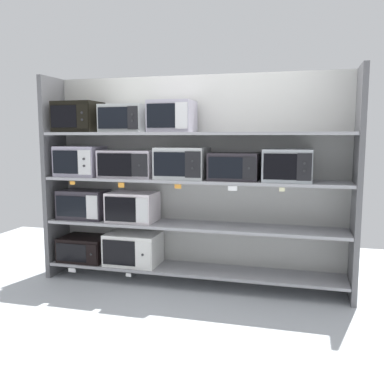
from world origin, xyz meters
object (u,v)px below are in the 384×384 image
at_px(microwave_3, 133,207).
at_px(microwave_5, 129,164).
at_px(microwave_8, 288,165).
at_px(microwave_2, 84,204).
at_px(microwave_7, 234,166).
at_px(microwave_0, 85,248).
at_px(microwave_4, 80,161).
at_px(microwave_9, 78,117).
at_px(microwave_11, 172,116).
at_px(microwave_10, 124,119).
at_px(microwave_1, 133,248).
at_px(microwave_6, 182,163).

relative_size(microwave_3, microwave_5, 0.87).
bearing_deg(microwave_5, microwave_8, 0.01).
xyz_separation_m(microwave_3, microwave_5, (-0.03, 0.00, 0.46)).
distance_m(microwave_2, microwave_7, 1.73).
height_order(microwave_0, microwave_8, microwave_8).
bearing_deg(microwave_3, microwave_2, 179.95).
relative_size(microwave_4, microwave_9, 1.03).
distance_m(microwave_0, microwave_11, 1.77).
bearing_deg(microwave_9, microwave_8, -0.01).
bearing_deg(microwave_8, microwave_0, 180.00).
height_order(microwave_3, microwave_5, microwave_5).
relative_size(microwave_3, microwave_10, 1.10).
distance_m(microwave_1, microwave_4, 1.11).
distance_m(microwave_7, microwave_10, 1.26).
distance_m(microwave_1, microwave_8, 1.85).
bearing_deg(microwave_5, microwave_7, 0.01).
bearing_deg(microwave_0, microwave_3, -0.03).
height_order(microwave_3, microwave_11, microwave_11).
height_order(microwave_7, microwave_11, microwave_11).
bearing_deg(microwave_10, microwave_6, 0.01).
height_order(microwave_1, microwave_2, microwave_2).
bearing_deg(microwave_8, microwave_10, 180.00).
relative_size(microwave_3, microwave_9, 1.10).
xyz_separation_m(microwave_0, microwave_5, (0.55, -0.00, 0.95)).
bearing_deg(microwave_1, microwave_6, 0.01).
distance_m(microwave_4, microwave_6, 1.16).
relative_size(microwave_7, microwave_8, 1.05).
height_order(microwave_2, microwave_5, microwave_5).
distance_m(microwave_3, microwave_9, 1.13).
distance_m(microwave_2, microwave_11, 1.39).
height_order(microwave_0, microwave_1, microwave_1).
xyz_separation_m(microwave_2, microwave_3, (0.58, -0.00, -0.00)).
distance_m(microwave_5, microwave_9, 0.76).
relative_size(microwave_2, microwave_4, 1.10).
bearing_deg(microwave_0, microwave_2, 3.47).
relative_size(microwave_6, microwave_10, 1.10).
xyz_separation_m(microwave_0, microwave_10, (0.50, -0.00, 1.43)).
height_order(microwave_7, microwave_8, microwave_8).
bearing_deg(microwave_9, microwave_5, -0.04).
xyz_separation_m(microwave_0, microwave_8, (2.18, -0.00, 0.97)).
xyz_separation_m(microwave_1, microwave_3, (0.00, -0.00, 0.46)).
xyz_separation_m(microwave_2, microwave_9, (-0.03, -0.00, 0.95)).
xyz_separation_m(microwave_9, microwave_10, (0.53, -0.00, -0.02)).
bearing_deg(microwave_1, microwave_9, 179.98).
bearing_deg(microwave_7, microwave_9, 179.99).
bearing_deg(microwave_1, microwave_0, 179.99).
distance_m(microwave_0, microwave_9, 1.45).
xyz_separation_m(microwave_4, microwave_9, (-0.01, 0.00, 0.47)).
xyz_separation_m(microwave_7, microwave_10, (-1.17, -0.00, 0.48)).
distance_m(microwave_9, microwave_11, 1.06).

